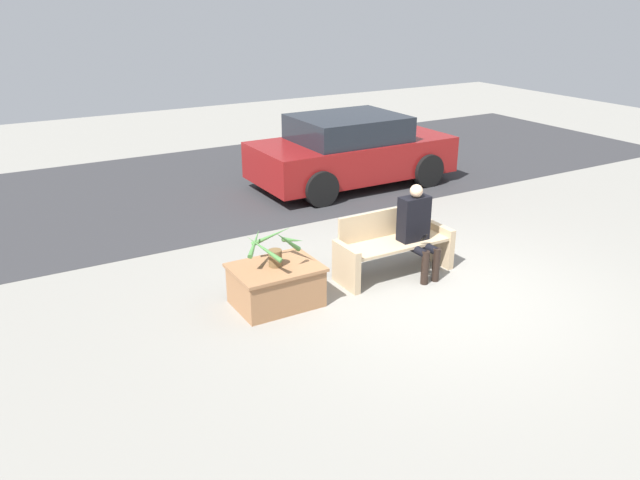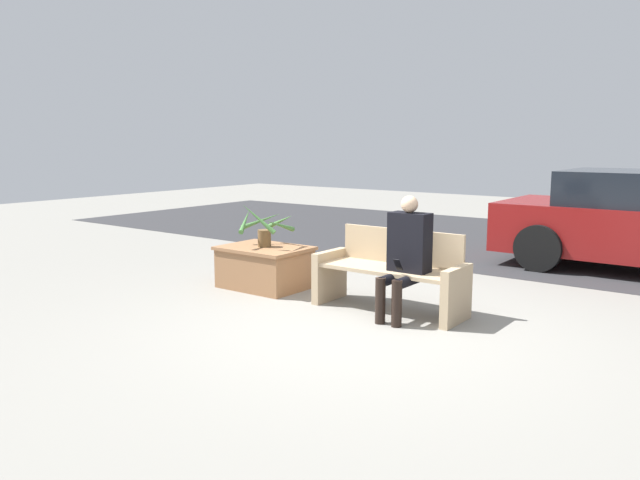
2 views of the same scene
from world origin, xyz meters
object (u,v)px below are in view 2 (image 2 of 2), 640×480
at_px(bench, 391,273).
at_px(person_seated, 406,252).
at_px(planter_box, 265,266).
at_px(potted_plant, 265,227).

height_order(bench, person_seated, person_seated).
distance_m(planter_box, potted_plant, 0.48).
height_order(bench, planter_box, bench).
distance_m(person_seated, potted_plant, 2.06).
relative_size(person_seated, planter_box, 1.19).
height_order(person_seated, planter_box, person_seated).
relative_size(planter_box, potted_plant, 1.46).
xyz_separation_m(planter_box, potted_plant, (-0.00, 0.01, 0.48)).
bearing_deg(planter_box, potted_plant, 96.07).
distance_m(person_seated, planter_box, 2.10).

